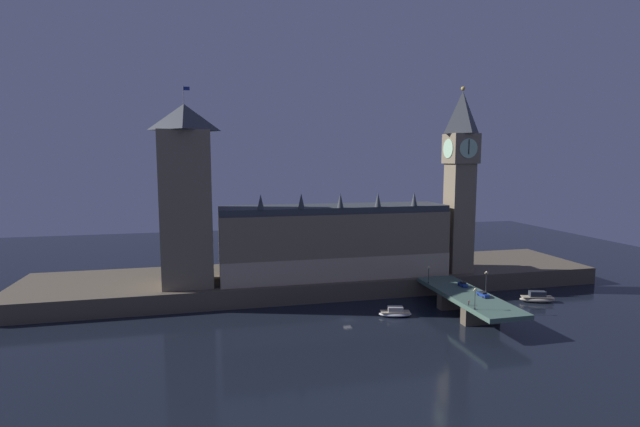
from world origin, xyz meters
TOP-DOWN VIEW (x-y plane):
  - ground_plane at (0.00, 0.00)m, footprint 400.00×400.00m
  - embankment at (0.00, 39.00)m, footprint 220.00×42.00m
  - parliament_hall at (3.61, 30.48)m, footprint 84.58×20.30m
  - clock_tower at (52.48, 25.99)m, footprint 11.09×11.20m
  - victoria_tower at (-49.22, 29.95)m, footprint 17.23×17.23m
  - bridge at (38.80, -5.00)m, footprint 13.89×46.00m
  - car_southbound_lead at (41.86, -8.90)m, footprint 1.92×4.69m
  - car_southbound_trail at (41.86, 3.22)m, footprint 1.95×3.90m
  - pedestrian_near_rail at (32.69, -15.85)m, footprint 0.38×0.38m
  - street_lamp_near at (32.29, -19.72)m, footprint 1.34×0.60m
  - street_lamp_mid at (45.31, -5.00)m, footprint 1.34×0.60m
  - street_lamp_far at (32.29, 9.72)m, footprint 1.34×0.60m
  - boat_upstream at (15.86, -0.51)m, footprint 11.30×6.55m
  - boat_downstream at (70.63, 2.24)m, footprint 12.73×7.25m

SIDE VIEW (x-z plane):
  - ground_plane at x=0.00m, z-range 0.00..0.00m
  - boat_upstream at x=15.86m, z-range -0.43..2.76m
  - boat_downstream at x=70.63m, z-range -0.53..3.41m
  - embankment at x=0.00m, z-range 0.00..6.59m
  - bridge at x=38.80m, z-range 1.72..8.94m
  - car_southbound_trail at x=41.86m, z-range 7.17..8.72m
  - car_southbound_lead at x=41.86m, z-range 7.17..8.73m
  - pedestrian_near_rail at x=32.69m, z-range 7.26..8.86m
  - street_lamp_far at x=32.29m, z-range 7.98..14.07m
  - street_lamp_near at x=32.29m, z-range 8.01..14.35m
  - street_lamp_mid at x=45.31m, z-range 8.10..15.17m
  - parliament_hall at x=3.61m, z-range 3.86..35.80m
  - victoria_tower at x=-49.22m, z-range 3.74..72.07m
  - clock_tower at x=52.48m, z-range 8.71..79.72m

